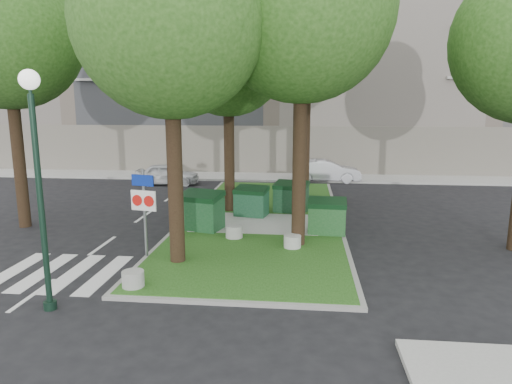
# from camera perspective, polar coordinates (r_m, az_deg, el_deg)

# --- Properties ---
(ground) EXTENTS (120.00, 120.00, 0.00)m
(ground) POSITION_cam_1_polar(r_m,az_deg,el_deg) (11.24, -5.63, -13.62)
(ground) COLOR black
(ground) RESTS_ON ground
(median_island) EXTENTS (6.00, 16.00, 0.12)m
(median_island) POSITION_cam_1_polar(r_m,az_deg,el_deg) (18.65, 0.78, -3.28)
(median_island) COLOR #1D4A15
(median_island) RESTS_ON ground
(median_kerb) EXTENTS (6.30, 16.30, 0.10)m
(median_kerb) POSITION_cam_1_polar(r_m,az_deg,el_deg) (18.65, 0.78, -3.31)
(median_kerb) COLOR gray
(median_kerb) RESTS_ON ground
(building_sidewalk) EXTENTS (42.00, 3.00, 0.12)m
(building_sidewalk) POSITION_cam_1_polar(r_m,az_deg,el_deg) (28.94, 1.68, 1.89)
(building_sidewalk) COLOR #999993
(building_sidewalk) RESTS_ON ground
(zebra_crossing) EXTENTS (5.00, 3.00, 0.01)m
(zebra_crossing) POSITION_cam_1_polar(r_m,az_deg,el_deg) (13.73, -20.07, -9.56)
(zebra_crossing) COLOR silver
(zebra_crossing) RESTS_ON ground
(apartment_building) EXTENTS (41.00, 12.00, 16.00)m
(apartment_building) POSITION_cam_1_polar(r_m,az_deg,el_deg) (36.20, 2.68, 16.34)
(apartment_building) COLOR #B7AE89
(apartment_building) RESTS_ON ground
(tree_median_near_left) EXTENTS (5.20, 5.20, 10.53)m
(tree_median_near_left) POSITION_cam_1_polar(r_m,az_deg,el_deg) (13.30, -10.35, 22.32)
(tree_median_near_left) COLOR black
(tree_median_near_left) RESTS_ON ground
(tree_median_mid) EXTENTS (4.80, 4.80, 9.99)m
(tree_median_mid) POSITION_cam_1_polar(r_m,az_deg,el_deg) (19.42, -3.22, 17.85)
(tree_median_mid) COLOR black
(tree_median_mid) RESTS_ON ground
(tree_median_far) EXTENTS (5.80, 5.80, 11.93)m
(tree_median_far) POSITION_cam_1_polar(r_m,az_deg,el_deg) (22.35, 6.73, 20.38)
(tree_median_far) COLOR black
(tree_median_far) RESTS_ON ground
(tree_street_left) EXTENTS (5.40, 5.40, 11.00)m
(tree_street_left) POSITION_cam_1_polar(r_m,az_deg,el_deg) (19.42, -28.59, 18.58)
(tree_street_left) COLOR black
(tree_street_left) RESTS_ON ground
(dumpster_a) EXTENTS (1.74, 1.42, 1.41)m
(dumpster_a) POSITION_cam_1_polar(r_m,az_deg,el_deg) (16.84, -6.85, -2.35)
(dumpster_a) COLOR #103D1B
(dumpster_a) RESTS_ON median_island
(dumpster_b) EXTENTS (1.47, 1.16, 1.22)m
(dumpster_b) POSITION_cam_1_polar(r_m,az_deg,el_deg) (18.70, -0.58, -1.20)
(dumpster_b) COLOR #134125
(dumpster_b) RESTS_ON median_island
(dumpster_c) EXTENTS (1.58, 1.27, 1.30)m
(dumpster_c) POSITION_cam_1_polar(r_m,az_deg,el_deg) (19.47, 4.41, -0.63)
(dumpster_c) COLOR #10361C
(dumpster_c) RESTS_ON median_island
(dumpster_d) EXTENTS (1.40, 1.02, 1.25)m
(dumpster_d) POSITION_cam_1_polar(r_m,az_deg,el_deg) (16.42, 8.86, -3.03)
(dumpster_d) COLOR #15471A
(dumpster_d) RESTS_ON median_island
(bollard_left) EXTENTS (0.56, 0.56, 0.40)m
(bollard_left) POSITION_cam_1_polar(r_m,az_deg,el_deg) (12.12, -15.11, -10.44)
(bollard_left) COLOR #989994
(bollard_left) RESTS_ON median_island
(bollard_right) EXTENTS (0.55, 0.55, 0.40)m
(bollard_right) POSITION_cam_1_polar(r_m,az_deg,el_deg) (14.76, 4.56, -6.17)
(bollard_right) COLOR #A9AAA5
(bollard_right) RESTS_ON median_island
(bollard_mid) EXTENTS (0.59, 0.59, 0.42)m
(bollard_mid) POSITION_cam_1_polar(r_m,az_deg,el_deg) (15.78, -2.74, -4.94)
(bollard_mid) COLOR #969792
(bollard_mid) RESTS_ON median_island
(litter_bin) EXTENTS (0.39, 0.39, 0.68)m
(litter_bin) POSITION_cam_1_polar(r_m,az_deg,el_deg) (21.88, 5.71, -0.11)
(litter_bin) COLOR gold
(litter_bin) RESTS_ON median_island
(street_lamp) EXTENTS (0.43, 0.43, 5.38)m
(street_lamp) POSITION_cam_1_polar(r_m,az_deg,el_deg) (11.00, -25.69, 3.18)
(street_lamp) COLOR black
(street_lamp) RESTS_ON ground
(traffic_sign_pole) EXTENTS (0.82, 0.23, 2.77)m
(traffic_sign_pole) POSITION_cam_1_polar(r_m,az_deg,el_deg) (14.01, -13.80, -1.22)
(traffic_sign_pole) COLOR slate
(traffic_sign_pole) RESTS_ON ground
(car_white) EXTENTS (3.72, 1.69, 1.24)m
(car_white) POSITION_cam_1_polar(r_m,az_deg,el_deg) (26.98, -11.01, 2.22)
(car_white) COLOR silver
(car_white) RESTS_ON ground
(car_silver) EXTENTS (4.11, 1.56, 1.34)m
(car_silver) POSITION_cam_1_polar(r_m,az_deg,el_deg) (27.70, 8.75, 2.62)
(car_silver) COLOR #ABACB3
(car_silver) RESTS_ON ground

